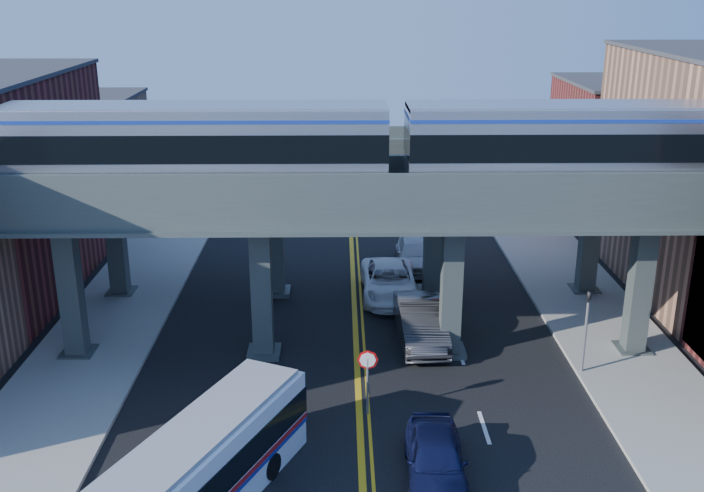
{
  "coord_description": "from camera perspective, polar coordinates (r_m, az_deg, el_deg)",
  "views": [
    {
      "loc": [
        -0.66,
        -22.69,
        15.28
      ],
      "look_at": [
        -0.2,
        8.12,
        4.9
      ],
      "focal_mm": 40.0,
      "sensor_mm": 36.0,
      "label": 1
    }
  ],
  "objects": [
    {
      "name": "ground",
      "position": [
        27.36,
        0.69,
        -15.34
      ],
      "size": [
        120.0,
        120.0,
        0.0
      ],
      "primitive_type": "plane",
      "color": "black",
      "rests_on": "ground"
    },
    {
      "name": "transit_train",
      "position": [
        31.79,
        -11.27,
        7.32
      ],
      "size": [
        46.86,
        2.94,
        3.42
      ],
      "color": "black",
      "rests_on": "elevated_viaduct_near"
    },
    {
      "name": "traffic_signal",
      "position": [
        32.99,
        16.68,
        -5.39
      ],
      "size": [
        0.15,
        0.18,
        4.1
      ],
      "color": "slate",
      "rests_on": "ground"
    },
    {
      "name": "car_lane_d",
      "position": [
        44.38,
        4.59,
        -0.59
      ],
      "size": [
        2.06,
        5.03,
        1.46
      ],
      "primitive_type": "imported",
      "rotation": [
        0.0,
        0.0,
        -0.0
      ],
      "color": "#BBBABF",
      "rests_on": "ground"
    },
    {
      "name": "elevated_viaduct_near",
      "position": [
        31.93,
        0.35,
        2.6
      ],
      "size": [
        52.0,
        3.6,
        7.4
      ],
      "color": "#3C4543",
      "rests_on": "ground"
    },
    {
      "name": "transit_bus",
      "position": [
        24.37,
        -11.87,
        -16.55
      ],
      "size": [
        6.61,
        10.62,
        2.73
      ],
      "rotation": [
        0.0,
        0.0,
        1.14
      ],
      "color": "white",
      "rests_on": "ground"
    },
    {
      "name": "car_lane_a",
      "position": [
        26.14,
        6.12,
        -15.13
      ],
      "size": [
        2.06,
        4.78,
        1.61
      ],
      "primitive_type": "imported",
      "rotation": [
        0.0,
        0.0,
        -0.03
      ],
      "color": "#0E1234",
      "rests_on": "ground"
    },
    {
      "name": "stop_sign",
      "position": [
        29.04,
        1.15,
        -9.14
      ],
      "size": [
        0.76,
        0.09,
        2.63
      ],
      "color": "slate",
      "rests_on": "ground"
    },
    {
      "name": "car_lane_b",
      "position": [
        35.2,
        5.02,
        -5.53
      ],
      "size": [
        2.17,
        5.7,
        1.85
      ],
      "primitive_type": "imported",
      "rotation": [
        0.0,
        0.0,
        0.04
      ],
      "color": "#28282A",
      "rests_on": "ground"
    },
    {
      "name": "elevated_viaduct_far",
      "position": [
        38.71,
        0.14,
        5.45
      ],
      "size": [
        52.0,
        3.6,
        7.4
      ],
      "color": "#3C4543",
      "rests_on": "ground"
    },
    {
      "name": "sidewalk_east",
      "position": [
        38.04,
        17.96,
        -5.91
      ],
      "size": [
        5.0,
        70.0,
        0.16
      ],
      "primitive_type": "cube",
      "color": "gray",
      "rests_on": "ground"
    },
    {
      "name": "sidewalk_west",
      "position": [
        37.64,
        -17.62,
        -6.14
      ],
      "size": [
        5.0,
        70.0,
        0.16
      ],
      "primitive_type": "cube",
      "color": "gray",
      "rests_on": "ground"
    },
    {
      "name": "building_west_c",
      "position": [
        55.83,
        -19.59,
        5.88
      ],
      "size": [
        8.0,
        10.0,
        8.0
      ],
      "primitive_type": "cube",
      "color": "#A47155",
      "rests_on": "ground"
    },
    {
      "name": "car_lane_c",
      "position": [
        40.02,
        2.73,
        -2.58
      ],
      "size": [
        2.82,
        6.0,
        1.66
      ],
      "primitive_type": "imported",
      "rotation": [
        0.0,
        0.0,
        0.01
      ],
      "color": "white",
      "rests_on": "ground"
    },
    {
      "name": "building_east_c",
      "position": [
        56.17,
        19.23,
        6.51
      ],
      "size": [
        8.0,
        10.0,
        9.0
      ],
      "primitive_type": "cube",
      "color": "maroon",
      "rests_on": "ground"
    }
  ]
}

